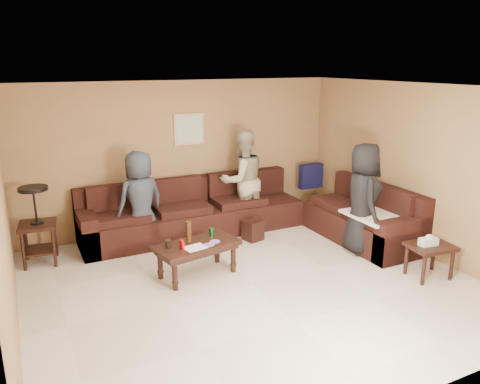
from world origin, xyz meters
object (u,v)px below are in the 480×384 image
Objects in this scene: coffee_table at (197,248)px; person_right at (363,199)px; waste_bin at (253,230)px; person_left at (140,201)px; person_middle at (242,180)px; end_table_left at (37,224)px; sectional_sofa at (253,218)px; side_table_right at (430,249)px.

person_right is at bearing -6.77° from coffee_table.
person_left is (-1.69, 0.44, 0.60)m from waste_bin.
end_table_left is at bearing -3.93° from person_middle.
person_middle is at bearing 0.60° from end_table_left.
person_right is (2.53, -0.30, 0.44)m from coffee_table.
sectional_sofa is at bearing 62.05° from waste_bin.
person_right reaches higher than sectional_sofa.
sectional_sofa is 7.59× the size of side_table_right.
waste_bin is 0.21× the size of person_left.
coffee_table is 1.93× the size of side_table_right.
coffee_table is at bearing 152.71° from side_table_right.
side_table_right reaches higher than waste_bin.
coffee_table is 0.71× the size of person_right.
person_right is (-0.22, 1.12, 0.43)m from side_table_right.
person_middle is at bearing 54.95° from person_right.
side_table_right is at bearing -59.47° from sectional_sofa.
end_table_left is at bearing 143.80° from coffee_table.
end_table_left reaches higher than waste_bin.
sectional_sofa reaches higher than waste_bin.
person_right is (1.18, -1.25, 0.50)m from sectional_sofa.
person_middle reaches higher than sectional_sofa.
end_table_left is 0.68× the size of person_right.
person_middle is 1.03× the size of person_right.
side_table_right is (2.74, -1.42, 0.01)m from coffee_table.
person_middle reaches higher than person_right.
person_right is (2.93, -1.56, 0.07)m from person_left.
coffee_table reaches higher than waste_bin.
person_left is (-1.76, 0.31, 0.44)m from sectional_sofa.
person_middle is at bearing 115.94° from side_table_right.
side_table_right is 0.40× the size of person_left.
sectional_sofa reaches higher than coffee_table.
person_right reaches higher than waste_bin.
sectional_sofa is at bearing 81.85° from person_middle.
sectional_sofa is at bearing 120.53° from side_table_right.
person_middle reaches higher than person_left.
sectional_sofa is 4.12× the size of end_table_left.
waste_bin is at bearing 150.55° from person_left.
person_middle is (0.03, 0.44, 0.53)m from sectional_sofa.
waste_bin is (1.28, 0.82, -0.23)m from coffee_table.
person_left is 1.79m from person_middle.
person_left reaches higher than end_table_left.
coffee_table is (-1.35, -0.95, 0.07)m from sectional_sofa.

